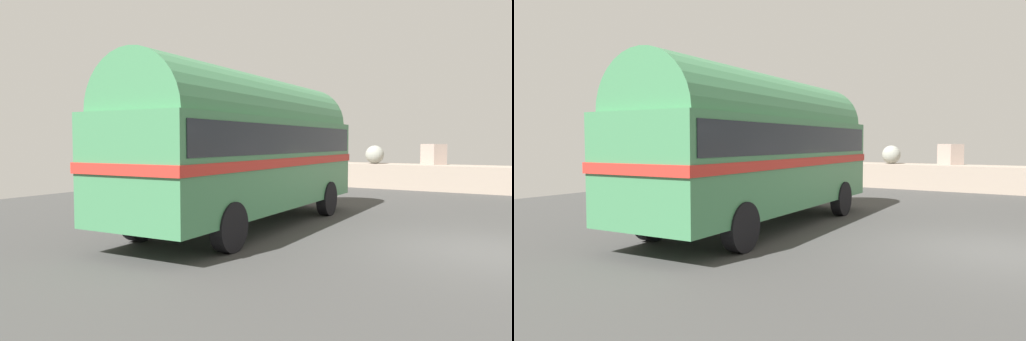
# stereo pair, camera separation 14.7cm
# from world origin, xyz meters

# --- Properties ---
(ground) EXTENTS (32.00, 26.00, 0.02)m
(ground) POSITION_xyz_m (0.00, 0.00, 0.01)
(ground) COLOR #3A3A39
(vintage_coach) EXTENTS (2.93, 8.71, 3.70)m
(vintage_coach) POSITION_xyz_m (-5.36, -0.10, 2.05)
(vintage_coach) COLOR black
(vintage_coach) RESTS_ON ground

